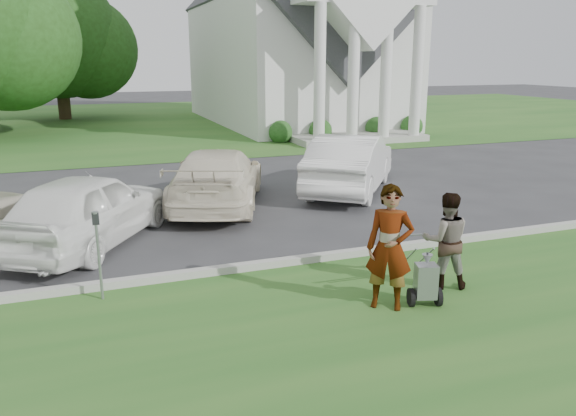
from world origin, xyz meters
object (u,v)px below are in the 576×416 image
person_left (390,249)px  car_b (88,209)px  tree_back (58,42)px  striping_cart (425,282)px  person_right (446,241)px  parking_meter_near (98,245)px  car_d (350,163)px  church (295,19)px  car_c (217,177)px

person_left → car_b: (-4.24, 4.80, -0.19)m
person_left → tree_back: bearing=134.2°
car_b → striping_cart: bearing=166.4°
person_right → tree_back: bearing=-56.7°
car_b → parking_meter_near: bearing=124.2°
striping_cart → car_d: bearing=88.9°
church → person_left: 26.51m
church → tree_back: church is taller
car_c → car_b: bearing=55.0°
car_c → car_d: bearing=-155.2°
church → striping_cart: church is taller
tree_back → person_right: bearing=-78.4°
striping_cart → car_c: bearing=119.1°
person_left → car_d: person_left is taller
church → person_left: bearing=-107.7°
tree_back → parking_meter_near: (0.98, -29.86, -3.80)m
person_left → parking_meter_near: person_left is taller
church → person_left: (-7.90, -24.81, -4.97)m
church → person_left: church is taller
person_right → car_c: 7.03m
tree_back → car_b: tree_back is taller
striping_cart → car_c: size_ratio=0.20×
tree_back → car_b: (0.87, -26.88, -3.95)m
church → car_b: church is taller
church → car_d: church is taller
striping_cart → car_d: 7.88m
tree_back → striping_cart: tree_back is taller
striping_cart → tree_back: bearing=116.8°
person_left → parking_meter_near: size_ratio=1.32×
parking_meter_near → car_c: car_c is taller
car_c → striping_cart: bearing=122.8°
person_right → car_c: bearing=-49.1°
striping_cart → person_right: size_ratio=0.65×
person_left → parking_meter_near: 4.52m
car_d → church: bearing=-68.3°
striping_cart → car_b: car_b is taller
person_right → striping_cart: bearing=58.7°
person_right → car_d: 7.16m
parking_meter_near → car_d: bearing=37.8°
tree_back → church: bearing=-27.8°
striping_cart → car_b: 6.92m
striping_cart → person_right: bearing=53.6°
tree_back → car_d: (8.10, -24.33, -3.90)m
tree_back → person_right: 32.18m
person_left → parking_meter_near: bearing=-168.8°
tree_back → person_left: 32.32m
church → car_d: 18.84m
person_right → car_b: size_ratio=0.36×
car_b → tree_back: bearing=-56.1°
striping_cart → car_d: (2.40, 7.49, 0.43)m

